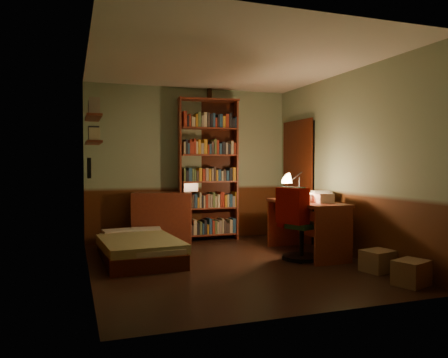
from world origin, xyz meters
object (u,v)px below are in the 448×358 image
object	(u,v)px
office_chair	(302,219)
cardboard_box_a	(411,273)
desk_lamp	(299,179)
dresser	(163,218)
bookshelf	(208,170)
mini_stereo	(189,187)
desk	(306,228)
bed	(138,240)
cardboard_box_b	(378,261)

from	to	relation	value
office_chair	cardboard_box_a	size ratio (longest dim) A/B	3.12
cardboard_box_a	desk_lamp	bearing A→B (deg)	99.36
dresser	desk_lamp	world-z (taller)	desk_lamp
dresser	bookshelf	distance (m)	1.13
mini_stereo	cardboard_box_a	size ratio (longest dim) A/B	0.72
desk	office_chair	bearing A→B (deg)	-130.53
bookshelf	cardboard_box_a	distance (m)	3.77
bed	cardboard_box_b	distance (m)	3.12
desk_lamp	cardboard_box_b	xyz separation A→B (m)	(0.37, -1.28, -0.95)
dresser	bed	bearing A→B (deg)	-99.41
mini_stereo	cardboard_box_a	xyz separation A→B (m)	(1.56, -3.45, -0.77)
bookshelf	office_chair	bearing A→B (deg)	-61.49
cardboard_box_a	cardboard_box_b	xyz separation A→B (m)	(0.06, 0.61, -0.01)
mini_stereo	desk_lamp	distance (m)	2.01
dresser	office_chair	xyz separation A→B (m)	(1.55, -1.82, 0.14)
cardboard_box_a	bed	bearing A→B (deg)	138.79
desk	cardboard_box_a	bearing A→B (deg)	-83.11
mini_stereo	bed	bearing A→B (deg)	-141.06
cardboard_box_a	cardboard_box_b	size ratio (longest dim) A/B	0.98
mini_stereo	cardboard_box_b	size ratio (longest dim) A/B	0.70
dresser	office_chair	bearing A→B (deg)	-31.72
bookshelf	office_chair	size ratio (longest dim) A/B	2.15
cardboard_box_a	dresser	bearing A→B (deg)	121.45
desk_lamp	cardboard_box_a	distance (m)	2.14
desk_lamp	cardboard_box_b	bearing A→B (deg)	-88.34
bed	desk	world-z (taller)	desk
bookshelf	desk	world-z (taller)	bookshelf
desk	office_chair	size ratio (longest dim) A/B	1.28
cardboard_box_b	desk	bearing A→B (deg)	104.83
bed	cardboard_box_a	xyz separation A→B (m)	(2.58, -2.26, -0.12)
dresser	office_chair	world-z (taller)	office_chair
bed	desk_lamp	world-z (taller)	desk_lamp
bed	desk	size ratio (longest dim) A/B	1.22
mini_stereo	office_chair	bearing A→B (deg)	-71.42
cardboard_box_b	mini_stereo	bearing A→B (deg)	119.79
bed	dresser	distance (m)	1.21
bookshelf	dresser	bearing A→B (deg)	-166.74
dresser	cardboard_box_b	world-z (taller)	dresser
bookshelf	desk	distance (m)	2.06
bookshelf	mini_stereo	bearing A→B (deg)	-179.46
desk_lamp	cardboard_box_a	xyz separation A→B (m)	(0.31, -1.89, -0.95)
bed	desk_lamp	bearing A→B (deg)	-10.60
bed	bookshelf	xyz separation A→B (m)	(1.36, 1.15, 0.94)
desk	office_chair	world-z (taller)	office_chair
desk_lamp	office_chair	bearing A→B (deg)	-128.89
office_chair	cardboard_box_b	world-z (taller)	office_chair
cardboard_box_a	desk	bearing A→B (deg)	97.94
cardboard_box_a	mini_stereo	bearing A→B (deg)	114.35
bed	bookshelf	size ratio (longest dim) A/B	0.72
bookshelf	desk_lamp	size ratio (longest dim) A/B	3.81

